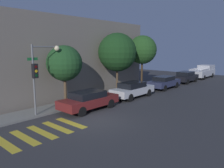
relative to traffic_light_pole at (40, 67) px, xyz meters
The scene contains 13 objects.
ground_plane 4.92m from the traffic_light_pole, 65.34° to the right, with size 60.00×60.00×0.00m, color #333335.
sidewalk 3.62m from the traffic_light_pole, 28.40° to the left, with size 26.00×2.00×0.14m, color slate.
building_row 5.47m from the traffic_light_pole, 73.56° to the left, with size 26.00×6.00×7.13m, color slate.
crosswalk 4.43m from the traffic_light_pole, 122.01° to the right, with size 4.34×2.60×0.00m.
traffic_light_pole is the anchor object (origin of this frame).
sedan_near_corner 4.10m from the traffic_light_pole, 22.89° to the right, with size 4.57×1.87×1.39m.
sedan_middle 8.83m from the traffic_light_pole, ahead, with size 4.63×1.77×1.42m.
sedan_far_end 14.56m from the traffic_light_pole, ahead, with size 4.44×1.82×1.39m.
sedan_tail_of_row 20.27m from the traffic_light_pole, ahead, with size 4.36×1.79×1.45m.
pickup_truck 26.61m from the traffic_light_pole, ahead, with size 5.76×2.03×1.87m.
tree_near_corner 2.55m from the traffic_light_pole, 17.00° to the left, with size 2.68×2.68×4.69m.
tree_midblock 8.66m from the traffic_light_pole, ahead, with size 3.66×3.66×5.90m.
tree_far_end 12.90m from the traffic_light_pole, ahead, with size 3.12×3.12×5.84m.
Camera 1 is at (-8.99, -9.43, 4.47)m, focal length 35.00 mm.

